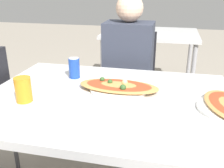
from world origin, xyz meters
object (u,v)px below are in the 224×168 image
object	(u,v)px
chair_far_seated	(130,83)
pizza_main	(119,87)
soda_can	(74,68)
drink_glass	(23,90)
dining_table	(107,108)
person_seated	(128,64)

from	to	relation	value
chair_far_seated	pizza_main	size ratio (longest dim) A/B	2.08
soda_can	pizza_main	bearing A→B (deg)	-24.36
chair_far_seated	drink_glass	bearing A→B (deg)	68.50
soda_can	drink_glass	distance (m)	0.40
dining_table	person_seated	xyz separation A→B (m)	(-0.01, 0.70, 0.04)
dining_table	pizza_main	distance (m)	0.14
dining_table	chair_far_seated	distance (m)	0.83
dining_table	drink_glass	xyz separation A→B (m)	(-0.38, -0.14, 0.13)
person_seated	drink_glass	xyz separation A→B (m)	(-0.38, -0.84, 0.09)
person_seated	pizza_main	size ratio (longest dim) A/B	2.74
dining_table	pizza_main	bearing A→B (deg)	67.13
dining_table	pizza_main	xyz separation A→B (m)	(0.04, 0.10, 0.09)
soda_can	drink_glass	size ratio (longest dim) A/B	1.01
chair_far_seated	dining_table	bearing A→B (deg)	90.42
dining_table	soda_can	distance (m)	0.38
chair_far_seated	pizza_main	world-z (taller)	chair_far_seated
pizza_main	chair_far_seated	bearing A→B (deg)	93.81
chair_far_seated	soda_can	distance (m)	0.70
dining_table	chair_far_seated	size ratio (longest dim) A/B	1.37
person_seated	pizza_main	distance (m)	0.60
dining_table	soda_can	world-z (taller)	soda_can
person_seated	drink_glass	distance (m)	0.92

